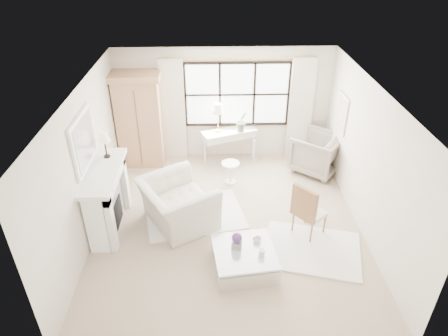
{
  "coord_description": "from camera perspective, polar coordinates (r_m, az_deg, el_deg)",
  "views": [
    {
      "loc": [
        -0.27,
        -6.07,
        4.96
      ],
      "look_at": [
        -0.08,
        0.2,
        1.14
      ],
      "focal_mm": 32.0,
      "sensor_mm": 36.0,
      "label": 1
    }
  ],
  "objects": [
    {
      "name": "ceiling",
      "position": [
        6.48,
        0.77,
        10.92
      ],
      "size": [
        5.5,
        5.5,
        0.0
      ],
      "primitive_type": "plane",
      "rotation": [
        3.14,
        0.0,
        0.0
      ],
      "color": "white",
      "rests_on": "ground"
    },
    {
      "name": "curtain_rod",
      "position": [
        9.1,
        2.0,
        15.44
      ],
      "size": [
        3.3,
        0.04,
        0.04
      ],
      "primitive_type": "cylinder",
      "rotation": [
        0.0,
        1.57,
        0.0
      ],
      "color": "#BB9441",
      "rests_on": "wall_back"
    },
    {
      "name": "planter_flowers",
      "position": [
        6.64,
        1.84,
        -9.94
      ],
      "size": [
        0.17,
        0.17,
        0.17
      ],
      "primitive_type": "sphere",
      "color": "#512C6E",
      "rests_on": "planter_box"
    },
    {
      "name": "rug_right",
      "position": [
        7.43,
        12.41,
        -11.3
      ],
      "size": [
        1.95,
        1.65,
        0.03
      ],
      "primitive_type": "cube",
      "rotation": [
        0.0,
        0.0,
        -0.26
      ],
      "color": "white",
      "rests_on": "floor"
    },
    {
      "name": "wall_left",
      "position": [
        7.4,
        -19.02,
        0.28
      ],
      "size": [
        0.0,
        5.5,
        5.5
      ],
      "primitive_type": "plane",
      "rotation": [
        1.57,
        0.0,
        1.57
      ],
      "color": "beige",
      "rests_on": "ground"
    },
    {
      "name": "mirror_glass",
      "position": [
        7.16,
        -19.23,
        3.65
      ],
      "size": [
        0.02,
        1.0,
        0.8
      ],
      "primitive_type": "cube",
      "color": "silver",
      "rests_on": "wall_left"
    },
    {
      "name": "side_table",
      "position": [
        8.84,
        0.94,
        -0.25
      ],
      "size": [
        0.4,
        0.4,
        0.51
      ],
      "color": "white",
      "rests_on": "floor"
    },
    {
      "name": "coffee_table",
      "position": [
        6.85,
        2.89,
        -12.92
      ],
      "size": [
        1.12,
        1.12,
        0.38
      ],
      "rotation": [
        0.0,
        0.0,
        0.13
      ],
      "color": "silver",
      "rests_on": "floor"
    },
    {
      "name": "art_frame",
      "position": [
        8.91,
        16.46,
        7.52
      ],
      "size": [
        0.04,
        0.62,
        0.82
      ],
      "primitive_type": "cube",
      "color": "white",
      "rests_on": "wall_right"
    },
    {
      "name": "console_table",
      "position": [
        9.68,
        0.75,
        3.23
      ],
      "size": [
        1.38,
        0.88,
        0.8
      ],
      "rotation": [
        0.0,
        0.0,
        0.36
      ],
      "color": "silver",
      "rests_on": "floor"
    },
    {
      "name": "console_lamp",
      "position": [
        9.25,
        -0.89,
        8.39
      ],
      "size": [
        0.28,
        0.28,
        0.69
      ],
      "color": "#B0903D",
      "rests_on": "console_table"
    },
    {
      "name": "curtain_left",
      "position": [
        9.53,
        -7.27,
        8.05
      ],
      "size": [
        0.55,
        0.1,
        2.47
      ],
      "primitive_type": "cube",
      "color": "beige",
      "rests_on": "ground"
    },
    {
      "name": "mantel_lamp",
      "position": [
        7.59,
        -16.79,
        4.11
      ],
      "size": [
        0.22,
        0.22,
        0.51
      ],
      "color": "black",
      "rests_on": "fireplace"
    },
    {
      "name": "french_chair",
      "position": [
        7.58,
        11.95,
        -7.3
      ],
      "size": [
        0.68,
        0.68,
        1.08
      ],
      "rotation": [
        0.0,
        0.0,
        2.27
      ],
      "color": "#9C6C41",
      "rests_on": "floor"
    },
    {
      "name": "wall_back",
      "position": [
        9.53,
        0.02,
        9.07
      ],
      "size": [
        5.0,
        0.0,
        5.0
      ],
      "primitive_type": "plane",
      "rotation": [
        1.57,
        0.0,
        0.0
      ],
      "color": "silver",
      "rests_on": "ground"
    },
    {
      "name": "window_frame",
      "position": [
        9.43,
        1.88,
        10.43
      ],
      "size": [
        2.5,
        0.04,
        1.5
      ],
      "primitive_type": null,
      "color": "black",
      "rests_on": "wall_back"
    },
    {
      "name": "curtain_right",
      "position": [
        9.7,
        10.84,
        8.18
      ],
      "size": [
        0.55,
        0.1,
        2.47
      ],
      "primitive_type": "cube",
      "color": "beige",
      "rests_on": "ground"
    },
    {
      "name": "mirror_frame",
      "position": [
        7.17,
        -19.45,
        3.64
      ],
      "size": [
        0.05,
        1.15,
        0.95
      ],
      "primitive_type": "cube",
      "color": "white",
      "rests_on": "wall_left"
    },
    {
      "name": "rug_left",
      "position": [
        8.05,
        -4.2,
        -6.63
      ],
      "size": [
        2.12,
        1.69,
        0.03
      ],
      "primitive_type": "cube",
      "rotation": [
        0.0,
        0.0,
        0.21
      ],
      "color": "white",
      "rests_on": "floor"
    },
    {
      "name": "art_canvas",
      "position": [
        8.91,
        16.33,
        7.53
      ],
      "size": [
        0.01,
        0.52,
        0.72
      ],
      "primitive_type": "cube",
      "color": "beige",
      "rests_on": "wall_right"
    },
    {
      "name": "pillar_candle",
      "position": [
        6.61,
        5.42,
        -11.98
      ],
      "size": [
        0.1,
        0.1,
        0.12
      ],
      "primitive_type": "cylinder",
      "color": "beige",
      "rests_on": "coffee_table"
    },
    {
      "name": "armoire",
      "position": [
        9.46,
        -11.96,
        6.82
      ],
      "size": [
        1.12,
        0.71,
        2.24
      ],
      "rotation": [
        0.0,
        0.0,
        0.01
      ],
      "color": "tan",
      "rests_on": "floor"
    },
    {
      "name": "window_pane",
      "position": [
        9.44,
        1.88,
        10.45
      ],
      "size": [
        2.4,
        0.02,
        1.5
      ],
      "primitive_type": "cube",
      "color": "white",
      "rests_on": "wall_back"
    },
    {
      "name": "planter_box",
      "position": [
        6.73,
        1.82,
        -10.85
      ],
      "size": [
        0.19,
        0.19,
        0.12
      ],
      "primitive_type": "cube",
      "rotation": [
        0.0,
        0.0,
        -0.2
      ],
      "color": "slate",
      "rests_on": "coffee_table"
    },
    {
      "name": "floor",
      "position": [
        7.84,
        0.63,
        -7.91
      ],
      "size": [
        5.5,
        5.5,
        0.0
      ],
      "primitive_type": "plane",
      "color": "tan",
      "rests_on": "ground"
    },
    {
      "name": "coffee_vase",
      "position": [
        6.84,
        4.76,
        -9.98
      ],
      "size": [
        0.15,
        0.15,
        0.15
      ],
      "primitive_type": "imported",
      "rotation": [
        0.0,
        0.0,
        -0.06
      ],
      "color": "silver",
      "rests_on": "coffee_table"
    },
    {
      "name": "wall_front",
      "position": [
        4.91,
        2.05,
        -16.01
      ],
      "size": [
        5.0,
        0.0,
        5.0
      ],
      "primitive_type": "plane",
      "rotation": [
        -1.57,
        0.0,
        0.0
      ],
      "color": "beige",
      "rests_on": "ground"
    },
    {
      "name": "orchid_plant",
      "position": [
        9.39,
        2.58,
        6.71
      ],
      "size": [
        0.34,
        0.31,
        0.51
      ],
      "primitive_type": "imported",
      "rotation": [
        0.0,
        0.0,
        0.39
      ],
      "color": "#546E49",
      "rests_on": "console_table"
    },
    {
      "name": "fireplace",
      "position": [
        7.71,
        -16.52,
        -4.17
      ],
      "size": [
        0.58,
        1.66,
        1.26
      ],
      "color": "white",
      "rests_on": "ground"
    },
    {
      "name": "wingback_chair",
      "position": [
        9.47,
        13.14,
        2.11
      ],
      "size": [
        1.41,
        1.41,
        0.93
      ],
      "primitive_type": "imported",
      "rotation": [
        0.0,
        0.0,
        -2.25
      ],
      "color": "gray",
      "rests_on": "floor"
    },
    {
      "name": "wall_right",
      "position": [
        7.58,
        19.93,
        0.86
      ],
      "size": [
        0.0,
        5.5,
        5.5
      ],
      "primitive_type": "plane",
      "rotation": [
        1.57,
        0.0,
        -1.57
      ],
      "color": "silver",
      "rests_on": "ground"
    },
    {
      "name": "club_armchair",
      "position": [
        7.65,
        -6.68,
        -5.11
      ],
      "size": [
        1.73,
        1.78,
        0.89
      ],
      "primitive_type": "imported",
      "rotation": [
        0.0,
        0.0,
        2.11
      ],
      "color": "beige",
      "rests_on": "floor"
    }
  ]
}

